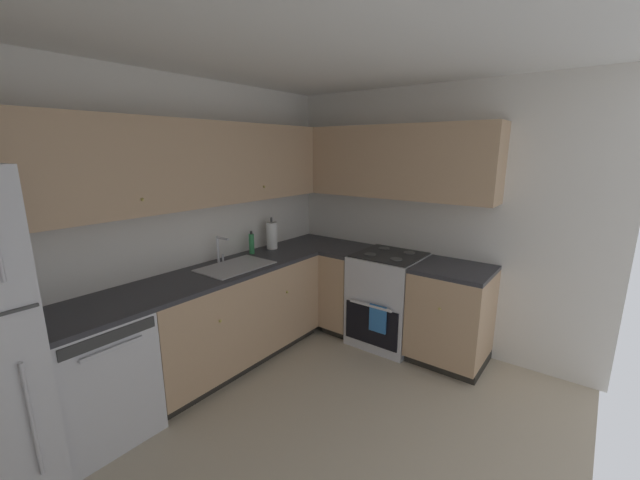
{
  "coord_description": "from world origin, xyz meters",
  "views": [
    {
      "loc": [
        -1.66,
        -1.35,
        1.89
      ],
      "look_at": [
        0.97,
        0.65,
        1.11
      ],
      "focal_mm": 21.54,
      "sensor_mm": 36.0,
      "label": 1
    }
  ],
  "objects": [
    {
      "name": "paper_towel_roll",
      "position": [
        1.09,
        1.36,
        1.03
      ],
      "size": [
        0.11,
        0.11,
        0.33
      ],
      "color": "white",
      "rests_on": "countertop_back"
    },
    {
      "name": "ceiling",
      "position": [
        0.0,
        0.0,
        2.5
      ],
      "size": [
        3.84,
        3.09,
        0.05
      ],
      "primitive_type": "cube",
      "color": "white"
    },
    {
      "name": "oven_range",
      "position": [
        1.59,
        0.27,
        0.46
      ],
      "size": [
        0.68,
        0.62,
        1.05
      ],
      "color": "silver",
      "rests_on": "ground_plane"
    },
    {
      "name": "upper_cabinets_right",
      "position": [
        1.71,
        0.44,
        1.78
      ],
      "size": [
        0.32,
        2.12,
        0.67
      ],
      "color": "tan"
    },
    {
      "name": "faucet",
      "position": [
        0.44,
        1.38,
        1.04
      ],
      "size": [
        0.07,
        0.16,
        0.24
      ],
      "color": "silver",
      "rests_on": "countertop_back"
    },
    {
      "name": "ground_plane",
      "position": [
        0.0,
        0.0,
        -0.01
      ],
      "size": [
        3.74,
        2.99,
        0.02
      ],
      "primitive_type": "cube",
      "color": "#BCAD93"
    },
    {
      "name": "countertop_back",
      "position": [
        0.4,
        1.2,
        0.88
      ],
      "size": [
        2.93,
        0.6,
        0.03
      ],
      "primitive_type": "cube",
      "color": "#2D2D33",
      "rests_on": "lower_cabinets_back"
    },
    {
      "name": "sink",
      "position": [
        0.44,
        1.17,
        0.86
      ],
      "size": [
        0.62,
        0.4,
        0.1
      ],
      "color": "#B7B7BC",
      "rests_on": "countertop_back"
    },
    {
      "name": "upper_cabinets_back",
      "position": [
        0.24,
        1.34,
        1.78
      ],
      "size": [
        2.61,
        0.34,
        0.67
      ],
      "color": "tan"
    },
    {
      "name": "soap_bottle",
      "position": [
        0.83,
        1.38,
        1.0
      ],
      "size": [
        0.05,
        0.05,
        0.22
      ],
      "color": "#338C4C",
      "rests_on": "countertop_back"
    },
    {
      "name": "wall_right",
      "position": [
        1.89,
        0.0,
        1.24
      ],
      "size": [
        0.05,
        3.09,
        2.47
      ],
      "primitive_type": "cube",
      "color": "silver",
      "rests_on": "ground_plane"
    },
    {
      "name": "countertop_right",
      "position": [
        1.57,
        0.0,
        0.88
      ],
      "size": [
        0.6,
        1.57,
        0.03
      ],
      "color": "#2D2D33",
      "rests_on": "lower_cabinets_right"
    },
    {
      "name": "lower_cabinets_back",
      "position": [
        0.41,
        1.2,
        0.44
      ],
      "size": [
        1.72,
        0.62,
        0.86
      ],
      "color": "tan",
      "rests_on": "ground_plane"
    },
    {
      "name": "dishwasher",
      "position": [
        -0.76,
        1.2,
        0.43
      ],
      "size": [
        0.6,
        0.63,
        0.86
      ],
      "color": "silver",
      "rests_on": "ground_plane"
    },
    {
      "name": "lower_cabinets_right",
      "position": [
        1.57,
        0.0,
        0.44
      ],
      "size": [
        0.62,
        1.57,
        0.86
      ],
      "color": "tan",
      "rests_on": "ground_plane"
    },
    {
      "name": "wall_back",
      "position": [
        0.0,
        1.52,
        1.24
      ],
      "size": [
        3.84,
        0.05,
        2.47
      ],
      "primitive_type": "cube",
      "color": "silver",
      "rests_on": "ground_plane"
    }
  ]
}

